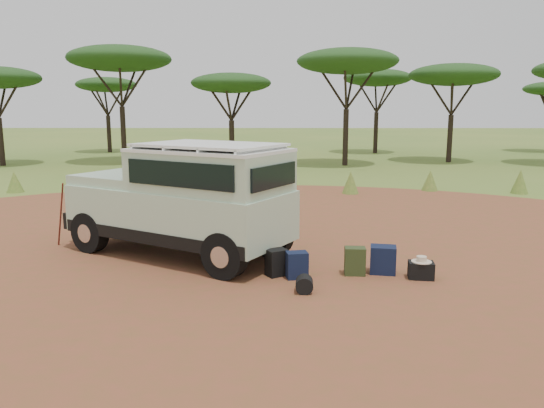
{
  "coord_description": "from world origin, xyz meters",
  "views": [
    {
      "loc": [
        0.39,
        -10.12,
        3.0
      ],
      "look_at": [
        0.29,
        0.84,
        1.0
      ],
      "focal_mm": 35.0,
      "sensor_mm": 36.0,
      "label": 1
    }
  ],
  "objects_px": {
    "backpack_olive": "(355,261)",
    "duffel_navy": "(383,260)",
    "walking_staff": "(61,215)",
    "safari_vehicle": "(184,202)",
    "backpack_black": "(277,263)",
    "backpack_navy": "(297,265)",
    "hard_case": "(421,270)"
  },
  "relations": [
    {
      "from": "backpack_black",
      "to": "hard_case",
      "type": "bearing_deg",
      "value": -34.33
    },
    {
      "from": "safari_vehicle",
      "to": "backpack_black",
      "type": "relative_size",
      "value": 10.2
    },
    {
      "from": "walking_staff",
      "to": "hard_case",
      "type": "xyz_separation_m",
      "value": [
        7.24,
        -2.15,
        -0.56
      ]
    },
    {
      "from": "backpack_navy",
      "to": "duffel_navy",
      "type": "xyz_separation_m",
      "value": [
        1.58,
        0.3,
        0.02
      ]
    },
    {
      "from": "backpack_olive",
      "to": "duffel_navy",
      "type": "height_order",
      "value": "duffel_navy"
    },
    {
      "from": "safari_vehicle",
      "to": "backpack_black",
      "type": "xyz_separation_m",
      "value": [
        1.87,
        -1.33,
        -0.87
      ]
    },
    {
      "from": "safari_vehicle",
      "to": "backpack_navy",
      "type": "bearing_deg",
      "value": -3.28
    },
    {
      "from": "backpack_black",
      "to": "duffel_navy",
      "type": "height_order",
      "value": "duffel_navy"
    },
    {
      "from": "walking_staff",
      "to": "hard_case",
      "type": "height_order",
      "value": "walking_staff"
    },
    {
      "from": "safari_vehicle",
      "to": "duffel_navy",
      "type": "height_order",
      "value": "safari_vehicle"
    },
    {
      "from": "backpack_navy",
      "to": "safari_vehicle",
      "type": "bearing_deg",
      "value": 135.87
    },
    {
      "from": "backpack_black",
      "to": "backpack_navy",
      "type": "bearing_deg",
      "value": -53.43
    },
    {
      "from": "backpack_olive",
      "to": "hard_case",
      "type": "distance_m",
      "value": 1.17
    },
    {
      "from": "duffel_navy",
      "to": "walking_staff",
      "type": "bearing_deg",
      "value": 174.81
    },
    {
      "from": "backpack_navy",
      "to": "duffel_navy",
      "type": "height_order",
      "value": "duffel_navy"
    },
    {
      "from": "duffel_navy",
      "to": "hard_case",
      "type": "height_order",
      "value": "duffel_navy"
    },
    {
      "from": "walking_staff",
      "to": "duffel_navy",
      "type": "distance_m",
      "value": 6.89
    },
    {
      "from": "safari_vehicle",
      "to": "walking_staff",
      "type": "bearing_deg",
      "value": -163.24
    },
    {
      "from": "duffel_navy",
      "to": "hard_case",
      "type": "xyz_separation_m",
      "value": [
        0.62,
        -0.3,
        -0.1
      ]
    },
    {
      "from": "duffel_navy",
      "to": "backpack_navy",
      "type": "bearing_deg",
      "value": -158.75
    },
    {
      "from": "safari_vehicle",
      "to": "hard_case",
      "type": "distance_m",
      "value": 4.77
    },
    {
      "from": "walking_staff",
      "to": "backpack_olive",
      "type": "relative_size",
      "value": 2.85
    },
    {
      "from": "backpack_black",
      "to": "safari_vehicle",
      "type": "bearing_deg",
      "value": 113.53
    },
    {
      "from": "backpack_olive",
      "to": "duffel_navy",
      "type": "distance_m",
      "value": 0.53
    },
    {
      "from": "walking_staff",
      "to": "safari_vehicle",
      "type": "bearing_deg",
      "value": -64.43
    },
    {
      "from": "safari_vehicle",
      "to": "backpack_olive",
      "type": "bearing_deg",
      "value": 9.28
    },
    {
      "from": "backpack_black",
      "to": "backpack_navy",
      "type": "xyz_separation_m",
      "value": [
        0.36,
        -0.15,
        -0.0
      ]
    },
    {
      "from": "backpack_olive",
      "to": "safari_vehicle",
      "type": "bearing_deg",
      "value": 162.22
    },
    {
      "from": "backpack_black",
      "to": "duffel_navy",
      "type": "xyz_separation_m",
      "value": [
        1.94,
        0.15,
        0.01
      ]
    },
    {
      "from": "backpack_black",
      "to": "backpack_olive",
      "type": "xyz_separation_m",
      "value": [
        1.42,
        0.07,
        0.01
      ]
    },
    {
      "from": "safari_vehicle",
      "to": "hard_case",
      "type": "xyz_separation_m",
      "value": [
        4.43,
        -1.48,
        -0.97
      ]
    },
    {
      "from": "safari_vehicle",
      "to": "backpack_navy",
      "type": "relative_size",
      "value": 10.35
    }
  ]
}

